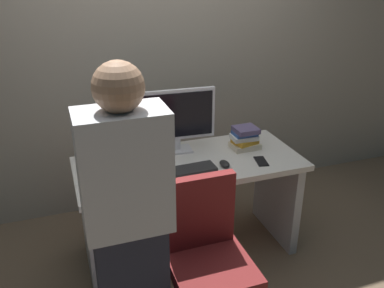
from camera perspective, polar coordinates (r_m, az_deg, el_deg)
The scene contains 11 objects.
ground_plane at distance 3.21m, azimuth -0.30°, elevation -14.45°, with size 9.00×9.00×0.00m, color brown.
wall_back at distance 3.40m, azimuth -5.41°, elevation 15.51°, with size 6.40×0.10×3.00m, color #9E9384.
desk at distance 2.91m, azimuth -0.33°, elevation -6.38°, with size 1.54×0.67×0.75m.
office_chair at distance 2.41m, azimuth 2.23°, elevation -16.74°, with size 0.52×0.52×0.94m.
person_at_desk at distance 2.02m, azimuth -8.72°, elevation -11.37°, with size 0.40×0.24×1.64m.
monitor at distance 2.86m, azimuth -2.08°, elevation 3.69°, with size 0.54×0.15×0.46m.
keyboard at distance 2.66m, azimuth -1.18°, elevation -3.71°, with size 0.43×0.13×0.02m, color #262626.
mouse at distance 2.74m, azimuth 4.53°, elevation -2.73°, with size 0.06×0.10×0.03m, color black.
cup_near_keyboard at distance 2.62m, azimuth -7.99°, elevation -3.50°, with size 0.07×0.07×0.10m, color silver.
book_stack at distance 2.99m, azimuth 7.33°, elevation 0.80°, with size 0.21×0.17×0.16m.
cell_phone at distance 2.84m, azimuth 9.53°, elevation -2.37°, with size 0.07×0.14×0.01m, color black.
Camera 1 is at (-0.81, -2.38, 2.00)m, focal length 38.60 mm.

